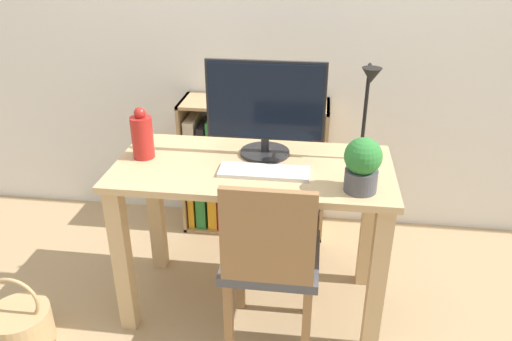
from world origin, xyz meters
TOP-DOWN VIEW (x-y plane):
  - ground_plane at (0.00, 0.00)m, footprint 10.00×10.00m
  - wall_back at (0.00, 0.88)m, footprint 8.00×0.05m
  - desk at (0.00, 0.00)m, footprint 1.21×0.58m
  - monitor at (0.04, 0.12)m, footprint 0.52×0.22m
  - keyboard at (0.06, -0.08)m, footprint 0.38×0.13m
  - vase at (-0.49, 0.02)m, footprint 0.10×0.10m
  - desk_lamp at (0.47, 0.07)m, footprint 0.10×0.19m
  - potted_plant at (0.45, -0.17)m, footprint 0.15×0.15m
  - chair at (0.11, -0.27)m, footprint 0.40×0.40m
  - bookshelf at (-0.24, 0.70)m, footprint 0.84×0.28m
  - basket at (-0.98, -0.41)m, footprint 0.27×0.27m

SIDE VIEW (x-z plane):
  - ground_plane at x=0.00m, z-range 0.00..0.00m
  - basket at x=-0.98m, z-range -0.08..0.29m
  - bookshelf at x=-0.24m, z-range -0.02..0.79m
  - chair at x=0.11m, z-range 0.04..0.89m
  - desk at x=0.00m, z-range 0.21..0.97m
  - keyboard at x=0.06m, z-range 0.76..0.77m
  - vase at x=-0.49m, z-range 0.74..0.98m
  - potted_plant at x=0.45m, z-range 0.76..0.98m
  - monitor at x=0.04m, z-range 0.77..1.20m
  - desk_lamp at x=0.47m, z-range 0.81..1.24m
  - wall_back at x=0.00m, z-range 0.00..2.60m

